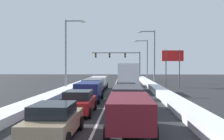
{
  "coord_description": "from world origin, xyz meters",
  "views": [
    {
      "loc": [
        1.42,
        -5.15,
        3.11
      ],
      "look_at": [
        -0.35,
        35.05,
        2.47
      ],
      "focal_mm": 43.18,
      "sensor_mm": 36.0,
      "label": 1
    }
  ],
  "objects_px": {
    "roadside_sign_right": "(173,60)",
    "sedan_silver_right_lane_third": "(126,90)",
    "street_lamp_right_mid": "(145,57)",
    "suv_green_right_lane_fifth": "(124,79)",
    "sedan_tan_center_lane_nearest": "(54,121)",
    "box_truck_right_lane_fourth": "(128,76)",
    "suv_navy_center_lane_third": "(89,90)",
    "suv_gray_center_lane_fourth": "(94,85)",
    "suv_maroon_right_lane_nearest": "(130,111)",
    "traffic_light_gantry": "(123,58)",
    "street_lamp_left_mid": "(68,49)",
    "suv_white_center_lane_fifth": "(99,82)",
    "suv_charcoal_right_lane_second": "(127,96)",
    "street_lamp_right_near": "(152,53)",
    "sedan_red_center_lane_second": "(79,102)"
  },
  "relations": [
    {
      "from": "roadside_sign_right",
      "to": "sedan_silver_right_lane_third",
      "type": "bearing_deg",
      "value": -115.25
    },
    {
      "from": "street_lamp_right_mid",
      "to": "suv_green_right_lane_fifth",
      "type": "bearing_deg",
      "value": -111.69
    },
    {
      "from": "sedan_tan_center_lane_nearest",
      "to": "box_truck_right_lane_fourth",
      "type": "bearing_deg",
      "value": 80.76
    },
    {
      "from": "suv_navy_center_lane_third",
      "to": "suv_gray_center_lane_fourth",
      "type": "distance_m",
      "value": 6.18
    },
    {
      "from": "suv_green_right_lane_fifth",
      "to": "suv_navy_center_lane_third",
      "type": "height_order",
      "value": "same"
    },
    {
      "from": "sedan_tan_center_lane_nearest",
      "to": "suv_navy_center_lane_third",
      "type": "xyz_separation_m",
      "value": [
        -0.02,
        11.92,
        0.25
      ]
    },
    {
      "from": "suv_maroon_right_lane_nearest",
      "to": "suv_gray_center_lane_fourth",
      "type": "xyz_separation_m",
      "value": [
        -3.59,
        16.99,
        0.0
      ]
    },
    {
      "from": "box_truck_right_lane_fourth",
      "to": "traffic_light_gantry",
      "type": "xyz_separation_m",
      "value": [
        -0.75,
        26.13,
        2.82
      ]
    },
    {
      "from": "street_lamp_left_mid",
      "to": "sedan_silver_right_lane_third",
      "type": "bearing_deg",
      "value": -47.04
    },
    {
      "from": "suv_maroon_right_lane_nearest",
      "to": "suv_white_center_lane_fifth",
      "type": "xyz_separation_m",
      "value": [
        -3.57,
        22.91,
        0.0
      ]
    },
    {
      "from": "suv_charcoal_right_lane_second",
      "to": "sedan_tan_center_lane_nearest",
      "type": "bearing_deg",
      "value": -113.46
    },
    {
      "from": "sedan_tan_center_lane_nearest",
      "to": "street_lamp_right_mid",
      "type": "xyz_separation_m",
      "value": [
        7.03,
        39.57,
        4.01
      ]
    },
    {
      "from": "street_lamp_right_near",
      "to": "sedan_tan_center_lane_nearest",
      "type": "bearing_deg",
      "value": -103.97
    },
    {
      "from": "suv_green_right_lane_fifth",
      "to": "sedan_red_center_lane_second",
      "type": "xyz_separation_m",
      "value": [
        -3.01,
        -23.81,
        -0.25
      ]
    },
    {
      "from": "suv_green_right_lane_fifth",
      "to": "suv_white_center_lane_fifth",
      "type": "relative_size",
      "value": 1.0
    },
    {
      "from": "box_truck_right_lane_fourth",
      "to": "suv_navy_center_lane_third",
      "type": "distance_m",
      "value": 10.24
    },
    {
      "from": "street_lamp_right_mid",
      "to": "roadside_sign_right",
      "type": "bearing_deg",
      "value": -72.51
    },
    {
      "from": "street_lamp_right_near",
      "to": "street_lamp_right_mid",
      "type": "height_order",
      "value": "street_lamp_right_near"
    },
    {
      "from": "suv_navy_center_lane_third",
      "to": "traffic_light_gantry",
      "type": "relative_size",
      "value": 0.46
    },
    {
      "from": "suv_maroon_right_lane_nearest",
      "to": "suv_white_center_lane_fifth",
      "type": "distance_m",
      "value": 23.19
    },
    {
      "from": "street_lamp_right_near",
      "to": "street_lamp_left_mid",
      "type": "relative_size",
      "value": 0.95
    },
    {
      "from": "suv_charcoal_right_lane_second",
      "to": "street_lamp_left_mid",
      "type": "height_order",
      "value": "street_lamp_left_mid"
    },
    {
      "from": "suv_white_center_lane_fifth",
      "to": "sedan_tan_center_lane_nearest",
      "type": "bearing_deg",
      "value": -89.27
    },
    {
      "from": "suv_gray_center_lane_fourth",
      "to": "sedan_red_center_lane_second",
      "type": "bearing_deg",
      "value": -88.08
    },
    {
      "from": "suv_green_right_lane_fifth",
      "to": "traffic_light_gantry",
      "type": "relative_size",
      "value": 0.46
    },
    {
      "from": "traffic_light_gantry",
      "to": "roadside_sign_right",
      "type": "bearing_deg",
      "value": -67.72
    },
    {
      "from": "roadside_sign_right",
      "to": "sedan_red_center_lane_second",
      "type": "bearing_deg",
      "value": -113.61
    },
    {
      "from": "suv_charcoal_right_lane_second",
      "to": "street_lamp_left_mid",
      "type": "distance_m",
      "value": 16.65
    },
    {
      "from": "sedan_red_center_lane_second",
      "to": "suv_white_center_lane_fifth",
      "type": "distance_m",
      "value": 18.17
    },
    {
      "from": "box_truck_right_lane_fourth",
      "to": "traffic_light_gantry",
      "type": "relative_size",
      "value": 0.68
    },
    {
      "from": "suv_white_center_lane_fifth",
      "to": "street_lamp_right_mid",
      "type": "height_order",
      "value": "street_lamp_right_mid"
    },
    {
      "from": "suv_charcoal_right_lane_second",
      "to": "traffic_light_gantry",
      "type": "bearing_deg",
      "value": 90.7
    },
    {
      "from": "traffic_light_gantry",
      "to": "street_lamp_right_near",
      "type": "bearing_deg",
      "value": -76.78
    },
    {
      "from": "street_lamp_right_mid",
      "to": "suv_white_center_lane_fifth",
      "type": "bearing_deg",
      "value": -115.26
    },
    {
      "from": "sedan_silver_right_lane_third",
      "to": "suv_navy_center_lane_third",
      "type": "bearing_deg",
      "value": -144.44
    },
    {
      "from": "suv_charcoal_right_lane_second",
      "to": "suv_navy_center_lane_third",
      "type": "relative_size",
      "value": 1.0
    },
    {
      "from": "sedan_silver_right_lane_third",
      "to": "suv_maroon_right_lane_nearest",
      "type": "bearing_deg",
      "value": -89.87
    },
    {
      "from": "street_lamp_right_mid",
      "to": "street_lamp_right_near",
      "type": "bearing_deg",
      "value": -89.26
    },
    {
      "from": "suv_maroon_right_lane_nearest",
      "to": "suv_charcoal_right_lane_second",
      "type": "height_order",
      "value": "same"
    },
    {
      "from": "suv_charcoal_right_lane_second",
      "to": "sedan_tan_center_lane_nearest",
      "type": "relative_size",
      "value": 1.09
    },
    {
      "from": "suv_maroon_right_lane_nearest",
      "to": "street_lamp_right_mid",
      "type": "height_order",
      "value": "street_lamp_right_mid"
    },
    {
      "from": "suv_maroon_right_lane_nearest",
      "to": "suv_charcoal_right_lane_second",
      "type": "xyz_separation_m",
      "value": [
        -0.02,
        6.36,
        0.0
      ]
    },
    {
      "from": "suv_navy_center_lane_third",
      "to": "traffic_light_gantry",
      "type": "distance_m",
      "value": 36.0
    },
    {
      "from": "suv_navy_center_lane_third",
      "to": "roadside_sign_right",
      "type": "distance_m",
      "value": 20.36
    },
    {
      "from": "box_truck_right_lane_fourth",
      "to": "street_lamp_right_mid",
      "type": "height_order",
      "value": "street_lamp_right_mid"
    },
    {
      "from": "suv_navy_center_lane_third",
      "to": "street_lamp_right_mid",
      "type": "xyz_separation_m",
      "value": [
        7.05,
        27.65,
        3.76
      ]
    },
    {
      "from": "box_truck_right_lane_fourth",
      "to": "sedan_tan_center_lane_nearest",
      "type": "bearing_deg",
      "value": -99.24
    },
    {
      "from": "traffic_light_gantry",
      "to": "street_lamp_right_near",
      "type": "relative_size",
      "value": 1.27
    },
    {
      "from": "street_lamp_right_mid",
      "to": "roadside_sign_right",
      "type": "xyz_separation_m",
      "value": [
        3.26,
        -10.35,
        -0.76
      ]
    },
    {
      "from": "sedan_red_center_lane_second",
      "to": "roadside_sign_right",
      "type": "distance_m",
      "value": 25.7
    }
  ]
}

